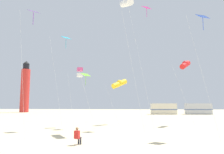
{
  "coord_description": "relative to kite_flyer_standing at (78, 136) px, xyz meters",
  "views": [
    {
      "loc": [
        2.4,
        -8.12,
        2.7
      ],
      "look_at": [
        0.78,
        10.51,
        5.02
      ],
      "focal_mm": 34.67,
      "sensor_mm": 36.0,
      "label": 1
    }
  ],
  "objects": [
    {
      "name": "kite_flyer_standing",
      "position": [
        0.0,
        0.0,
        0.0
      ],
      "size": [
        0.45,
        0.56,
        1.16
      ],
      "rotation": [
        0.0,
        0.0,
        2.82
      ],
      "color": "red",
      "rests_on": "ground"
    },
    {
      "name": "kite_diamond_cyan",
      "position": [
        -3.55,
        8.05,
        8.89
      ],
      "size": [
        2.29,
        2.29,
        10.14
      ],
      "color": "silver",
      "rests_on": "ground"
    },
    {
      "name": "kite_diamond_magenta",
      "position": [
        5.42,
        9.99,
        12.6
      ],
      "size": [
        2.75,
        2.75,
        14.19
      ],
      "color": "silver",
      "rests_on": "ground"
    },
    {
      "name": "kite_diamond_lime",
      "position": [
        -1.54,
        9.61,
        5.18
      ],
      "size": [
        1.86,
        1.86,
        6.2
      ],
      "color": "silver",
      "rests_on": "ground"
    },
    {
      "name": "kite_tube_white",
      "position": [
        3.2,
        6.86,
        12.48
      ],
      "size": [
        2.38,
        2.89,
        13.8
      ],
      "color": "silver",
      "rests_on": "ground"
    },
    {
      "name": "kite_diamond_blue",
      "position": [
        9.63,
        3.58,
        8.98
      ],
      "size": [
        2.05,
        2.05,
        10.23
      ],
      "color": "silver",
      "rests_on": "ground"
    },
    {
      "name": "kite_diamond_violet",
      "position": [
        -4.85,
        2.82,
        9.6
      ],
      "size": [
        1.7,
        1.7,
        10.89
      ],
      "color": "silver",
      "rests_on": "ground"
    },
    {
      "name": "kite_box_rainbow",
      "position": [
        -2.63,
        11.22,
        5.9
      ],
      "size": [
        1.98,
        1.98,
        7.1
      ],
      "color": "silver",
      "rests_on": "ground"
    },
    {
      "name": "kite_tube_gold",
      "position": [
        2.02,
        14.62,
        4.82
      ],
      "size": [
        3.04,
        3.09,
        6.13
      ],
      "color": "silver",
      "rests_on": "ground"
    },
    {
      "name": "kite_tube_scarlet",
      "position": [
        10.64,
        13.97,
        7.16
      ],
      "size": [
        2.75,
        3.04,
        8.48
      ],
      "color": "silver",
      "rests_on": "ground"
    },
    {
      "name": "lighthouse_distant",
      "position": [
        -30.85,
        53.28,
        7.22
      ],
      "size": [
        2.8,
        2.8,
        16.8
      ],
      "color": "red",
      "rests_on": "ground"
    },
    {
      "name": "rv_van_cream",
      "position": [
        11.98,
        43.02,
        0.78
      ],
      "size": [
        6.58,
        2.77,
        2.8
      ],
      "rotation": [
        0.0,
        0.0,
        0.07
      ],
      "color": "beige",
      "rests_on": "ground"
    },
    {
      "name": "rv_van_silver",
      "position": [
        20.86,
        43.62,
        0.78
      ],
      "size": [
        6.51,
        2.55,
        2.8
      ],
      "rotation": [
        0.0,
        0.0,
        0.03
      ],
      "color": "#B7BABF",
      "rests_on": "ground"
    }
  ]
}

